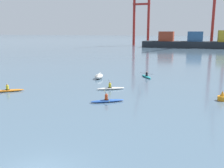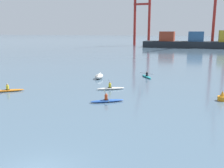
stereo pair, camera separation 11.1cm
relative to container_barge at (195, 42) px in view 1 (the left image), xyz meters
name	(u,v)px [view 1 (the left image)]	position (x,y,z in m)	size (l,w,h in m)	color
container_barge	(195,42)	(0.00, 0.00, 0.00)	(43.27, 9.15, 7.22)	#1E2328
gantry_crane_west	(141,12)	(-25.31, 9.02, 13.33)	(8.19, 14.69, 32.78)	maroon
gantry_crane_west_mid	(222,0)	(9.41, 6.80, 17.12)	(6.71, 21.50, 38.81)	maroon
capsized_dinghy	(99,76)	(-12.50, -78.98, -2.08)	(1.53, 2.75, 0.76)	beige
channel_buoy	(222,97)	(3.66, -86.27, -2.07)	(0.90, 0.90, 1.00)	orange
kayak_white	(111,88)	(-8.58, -85.19, -2.26)	(3.23, 2.24, 1.05)	silver
kayak_orange	(8,90)	(-19.42, -89.98, -2.26)	(3.10, 2.50, 0.95)	orange
kayak_blue	(107,100)	(-7.12, -90.51, -2.26)	(3.19, 2.33, 0.96)	#2856B2
kayak_teal	(146,76)	(-6.05, -75.79, -2.26)	(2.31, 3.20, 0.95)	teal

